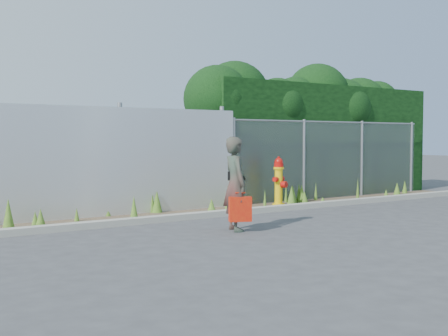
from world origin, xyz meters
TOP-DOWN VIEW (x-y plane):
  - ground at (0.00, 0.00)m, footprint 80.00×80.00m
  - curb at (0.00, 1.80)m, footprint 16.00×0.22m
  - weed_strip at (-0.47, 2.45)m, footprint 16.00×1.26m
  - corrugated_fence at (-3.25, 3.01)m, footprint 8.50×0.21m
  - chainlink_fence at (4.25, 3.00)m, footprint 6.50×0.07m
  - hedge at (4.31, 4.03)m, footprint 7.77×2.08m
  - fire_hydrant at (1.98, 2.51)m, footprint 0.39×0.35m
  - woman at (-0.88, 0.20)m, footprint 0.51×0.66m
  - red_tote_bag at (-0.92, -0.00)m, footprint 0.37×0.14m
  - black_shoulder_bag at (-0.77, 0.41)m, footprint 0.21×0.09m

SIDE VIEW (x-z plane):
  - ground at x=0.00m, z-range 0.00..0.00m
  - curb at x=0.00m, z-range 0.00..0.12m
  - weed_strip at x=-0.47m, z-range -0.14..0.41m
  - red_tote_bag at x=-0.92m, z-range 0.15..0.64m
  - fire_hydrant at x=1.98m, z-range -0.02..1.13m
  - woman at x=-0.88m, z-range 0.00..1.60m
  - black_shoulder_bag at x=-0.77m, z-range 0.84..1.00m
  - chainlink_fence at x=4.25m, z-range 0.01..2.06m
  - corrugated_fence at x=-3.25m, z-range -0.05..2.25m
  - hedge at x=4.31m, z-range 0.19..3.86m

